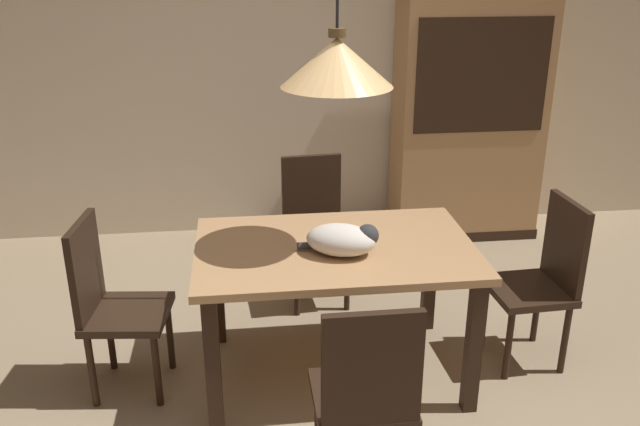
{
  "coord_description": "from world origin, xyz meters",
  "views": [
    {
      "loc": [
        -0.35,
        -2.48,
        2.14
      ],
      "look_at": [
        0.04,
        0.73,
        0.85
      ],
      "focal_mm": 37.39,
      "sensor_mm": 36.0,
      "label": 1
    }
  ],
  "objects_px": {
    "cat_sleeping": "(343,239)",
    "hutch_bookcase": "(468,124)",
    "pendant_lamp": "(337,62)",
    "chair_near_front": "(366,393)",
    "chair_left_side": "(110,300)",
    "chair_right_side": "(543,275)",
    "chair_far_back": "(315,223)",
    "dining_table": "(335,264)"
  },
  "relations": [
    {
      "from": "dining_table",
      "to": "hutch_bookcase",
      "type": "bearing_deg",
      "value": 54.51
    },
    {
      "from": "dining_table",
      "to": "chair_left_side",
      "type": "bearing_deg",
      "value": 179.57
    },
    {
      "from": "dining_table",
      "to": "chair_near_front",
      "type": "height_order",
      "value": "chair_near_front"
    },
    {
      "from": "chair_far_back",
      "to": "pendant_lamp",
      "type": "bearing_deg",
      "value": -89.57
    },
    {
      "from": "chair_near_front",
      "to": "pendant_lamp",
      "type": "relative_size",
      "value": 0.72
    },
    {
      "from": "chair_far_back",
      "to": "chair_near_front",
      "type": "relative_size",
      "value": 1.0
    },
    {
      "from": "chair_far_back",
      "to": "hutch_bookcase",
      "type": "distance_m",
      "value": 1.62
    },
    {
      "from": "chair_left_side",
      "to": "chair_right_side",
      "type": "height_order",
      "value": "same"
    },
    {
      "from": "chair_far_back",
      "to": "pendant_lamp",
      "type": "xyz_separation_m",
      "value": [
        0.01,
        -0.88,
        1.15
      ]
    },
    {
      "from": "chair_right_side",
      "to": "chair_far_back",
      "type": "bearing_deg",
      "value": 142.41
    },
    {
      "from": "dining_table",
      "to": "chair_left_side",
      "type": "distance_m",
      "value": 1.14
    },
    {
      "from": "chair_far_back",
      "to": "chair_right_side",
      "type": "xyz_separation_m",
      "value": [
        1.13,
        -0.87,
        0.0
      ]
    },
    {
      "from": "dining_table",
      "to": "cat_sleeping",
      "type": "relative_size",
      "value": 3.45
    },
    {
      "from": "cat_sleeping",
      "to": "hutch_bookcase",
      "type": "bearing_deg",
      "value": 56.47
    },
    {
      "from": "dining_table",
      "to": "chair_left_side",
      "type": "xyz_separation_m",
      "value": [
        -1.13,
        0.01,
        -0.14
      ]
    },
    {
      "from": "dining_table",
      "to": "hutch_bookcase",
      "type": "relative_size",
      "value": 0.76
    },
    {
      "from": "chair_left_side",
      "to": "chair_far_back",
      "type": "distance_m",
      "value": 1.42
    },
    {
      "from": "chair_far_back",
      "to": "pendant_lamp",
      "type": "distance_m",
      "value": 1.45
    },
    {
      "from": "chair_right_side",
      "to": "hutch_bookcase",
      "type": "distance_m",
      "value": 1.83
    },
    {
      "from": "chair_left_side",
      "to": "chair_far_back",
      "type": "bearing_deg",
      "value": 37.8
    },
    {
      "from": "chair_right_side",
      "to": "pendant_lamp",
      "type": "distance_m",
      "value": 1.61
    },
    {
      "from": "chair_right_side",
      "to": "chair_near_front",
      "type": "bearing_deg",
      "value": -141.96
    },
    {
      "from": "chair_near_front",
      "to": "chair_right_side",
      "type": "xyz_separation_m",
      "value": [
        1.13,
        0.88,
        0.0
      ]
    },
    {
      "from": "cat_sleeping",
      "to": "pendant_lamp",
      "type": "height_order",
      "value": "pendant_lamp"
    },
    {
      "from": "chair_far_back",
      "to": "pendant_lamp",
      "type": "relative_size",
      "value": 0.72
    },
    {
      "from": "chair_left_side",
      "to": "chair_right_side",
      "type": "relative_size",
      "value": 1.0
    },
    {
      "from": "chair_far_back",
      "to": "chair_near_front",
      "type": "height_order",
      "value": "same"
    },
    {
      "from": "chair_left_side",
      "to": "pendant_lamp",
      "type": "relative_size",
      "value": 0.72
    },
    {
      "from": "chair_left_side",
      "to": "pendant_lamp",
      "type": "height_order",
      "value": "pendant_lamp"
    },
    {
      "from": "chair_right_side",
      "to": "cat_sleeping",
      "type": "distance_m",
      "value": 1.15
    },
    {
      "from": "pendant_lamp",
      "to": "cat_sleeping",
      "type": "bearing_deg",
      "value": -76.42
    },
    {
      "from": "chair_near_front",
      "to": "chair_right_side",
      "type": "distance_m",
      "value": 1.43
    },
    {
      "from": "pendant_lamp",
      "to": "hutch_bookcase",
      "type": "distance_m",
      "value": 2.33
    },
    {
      "from": "cat_sleeping",
      "to": "hutch_bookcase",
      "type": "distance_m",
      "value": 2.27
    },
    {
      "from": "chair_near_front",
      "to": "pendant_lamp",
      "type": "distance_m",
      "value": 1.45
    },
    {
      "from": "chair_near_front",
      "to": "hutch_bookcase",
      "type": "bearing_deg",
      "value": 64.45
    },
    {
      "from": "chair_far_back",
      "to": "chair_near_front",
      "type": "bearing_deg",
      "value": -89.77
    },
    {
      "from": "chair_left_side",
      "to": "hutch_bookcase",
      "type": "distance_m",
      "value": 3.01
    },
    {
      "from": "chair_far_back",
      "to": "cat_sleeping",
      "type": "bearing_deg",
      "value": -88.2
    },
    {
      "from": "cat_sleeping",
      "to": "pendant_lamp",
      "type": "relative_size",
      "value": 0.31
    },
    {
      "from": "chair_far_back",
      "to": "chair_right_side",
      "type": "height_order",
      "value": "same"
    },
    {
      "from": "pendant_lamp",
      "to": "hutch_bookcase",
      "type": "xyz_separation_m",
      "value": [
        1.27,
        1.79,
        -0.77
      ]
    }
  ]
}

